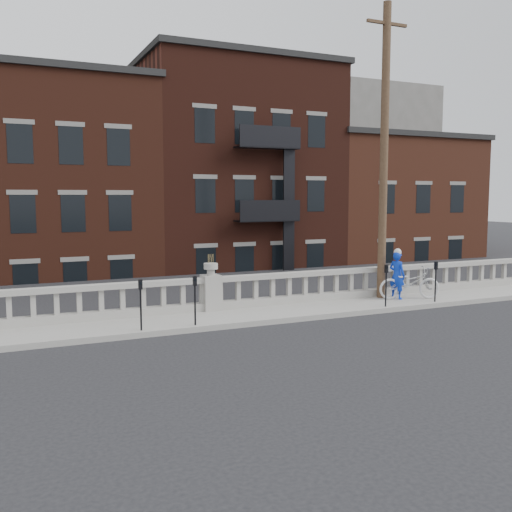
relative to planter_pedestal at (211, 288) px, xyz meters
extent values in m
plane|color=black|center=(0.00, -3.95, -0.83)|extent=(120.00, 120.00, 0.00)
cube|color=gray|center=(0.00, -0.95, -0.76)|extent=(32.00, 2.20, 0.15)
cube|color=gray|center=(0.00, 0.00, -0.56)|extent=(28.00, 0.34, 0.25)
cube|color=gray|center=(0.00, 0.00, 0.27)|extent=(28.00, 0.34, 0.16)
cube|color=gray|center=(0.00, 0.00, -0.13)|extent=(0.55, 0.55, 1.10)
cylinder|color=gray|center=(0.00, 0.00, 0.52)|extent=(0.24, 0.24, 0.20)
cylinder|color=gray|center=(0.00, 0.00, 0.70)|extent=(0.44, 0.44, 0.18)
cube|color=#605E59|center=(0.00, 0.35, -3.26)|extent=(36.00, 0.50, 5.15)
cube|color=black|center=(0.00, 22.00, -6.08)|extent=(80.00, 44.00, 0.50)
cube|color=#595651|center=(-2.00, 4.50, -3.83)|extent=(16.00, 7.00, 4.00)
cube|color=#595651|center=(22.00, 29.00, 3.17)|extent=(14.00, 14.00, 18.00)
cube|color=#451E13|center=(-4.00, 16.00, 1.17)|extent=(10.00, 14.00, 14.00)
cube|color=black|center=(-4.00, 16.00, 8.32)|extent=(10.30, 14.30, 0.30)
cube|color=#37160F|center=(6.00, 16.00, 1.92)|extent=(10.00, 14.00, 15.50)
cube|color=black|center=(6.00, 16.00, 9.82)|extent=(10.30, 14.30, 0.30)
cube|color=#5B2B1B|center=(16.00, 16.00, 0.17)|extent=(10.00, 14.00, 12.00)
cube|color=black|center=(16.00, 16.00, 6.32)|extent=(10.30, 14.30, 0.30)
cylinder|color=#422D1E|center=(6.20, -0.35, 4.32)|extent=(0.28, 0.28, 10.00)
cube|color=#422D1E|center=(6.20, -0.35, 8.62)|extent=(1.60, 0.10, 0.10)
cylinder|color=black|center=(-2.62, -1.80, -0.13)|extent=(0.05, 0.05, 1.10)
cube|color=black|center=(-2.62, -1.80, 0.55)|extent=(0.10, 0.08, 0.26)
cube|color=black|center=(-2.62, -1.85, 0.59)|extent=(0.06, 0.01, 0.08)
cylinder|color=black|center=(-1.12, -1.80, -0.13)|extent=(0.05, 0.05, 1.10)
cube|color=black|center=(-1.12, -1.80, 0.55)|extent=(0.10, 0.08, 0.26)
cube|color=black|center=(-1.12, -1.85, 0.59)|extent=(0.06, 0.01, 0.08)
cylinder|color=black|center=(5.31, -1.80, -0.13)|extent=(0.05, 0.05, 1.10)
cube|color=black|center=(5.31, -1.80, 0.55)|extent=(0.10, 0.08, 0.26)
cube|color=black|center=(5.31, -1.85, 0.59)|extent=(0.06, 0.01, 0.08)
cylinder|color=black|center=(7.35, -1.80, -0.13)|extent=(0.05, 0.05, 1.10)
cube|color=black|center=(7.35, -1.80, 0.55)|extent=(0.10, 0.08, 0.26)
cube|color=black|center=(7.35, -1.85, 0.59)|extent=(0.06, 0.01, 0.08)
imported|color=silver|center=(6.91, -1.01, -0.12)|extent=(2.26, 1.38, 1.12)
imported|color=#0C2EBB|center=(6.53, -0.80, 0.14)|extent=(0.56, 0.69, 1.64)
camera|label=1|loc=(-5.95, -16.55, 2.86)|focal=40.00mm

